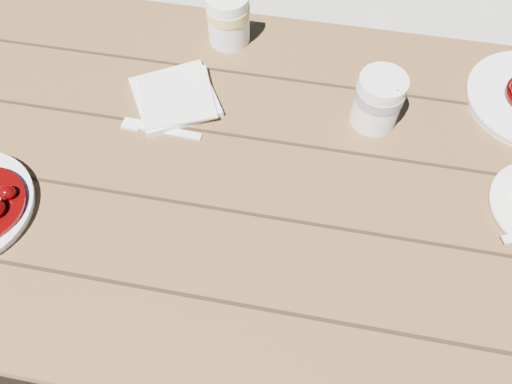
# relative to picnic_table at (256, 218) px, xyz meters

# --- Properties ---
(ground) EXTENTS (60.00, 60.00, 0.00)m
(ground) POSITION_rel_picnic_table_xyz_m (0.00, 0.00, -0.59)
(ground) COLOR #ACA79B
(ground) RESTS_ON ground
(picnic_table) EXTENTS (2.00, 1.55, 0.75)m
(picnic_table) POSITION_rel_picnic_table_xyz_m (0.00, 0.00, 0.00)
(picnic_table) COLOR brown
(picnic_table) RESTS_ON ground
(coffee_cup) EXTENTS (0.09, 0.09, 0.11)m
(coffee_cup) POSITION_rel_picnic_table_xyz_m (0.20, 0.17, 0.22)
(coffee_cup) COLOR white
(coffee_cup) RESTS_ON picnic_table
(napkin_stack) EXTENTS (0.21, 0.21, 0.01)m
(napkin_stack) POSITION_rel_picnic_table_xyz_m (-0.19, 0.15, 0.17)
(napkin_stack) COLOR white
(napkin_stack) RESTS_ON picnic_table
(fork_table) EXTENTS (0.16, 0.03, 0.00)m
(fork_table) POSITION_rel_picnic_table_xyz_m (-0.18, 0.07, 0.16)
(fork_table) COLOR white
(fork_table) RESTS_ON picnic_table
(second_cup) EXTENTS (0.09, 0.09, 0.11)m
(second_cup) POSITION_rel_picnic_table_xyz_m (-0.12, 0.33, 0.22)
(second_cup) COLOR white
(second_cup) RESTS_ON picnic_table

